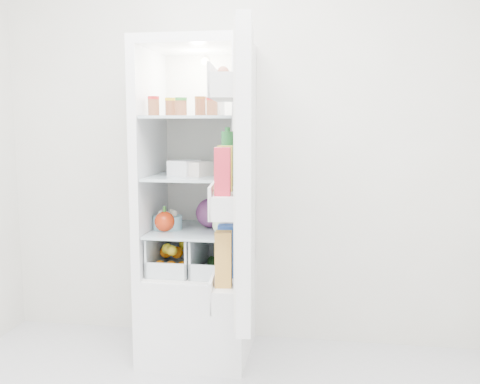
% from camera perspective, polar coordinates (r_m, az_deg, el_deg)
% --- Properties ---
extents(room_walls, '(3.02, 3.02, 2.61)m').
position_cam_1_polar(room_walls, '(1.83, -7.62, 14.88)').
color(room_walls, beige).
rests_on(room_walls, ground).
extents(refrigerator, '(0.60, 0.60, 1.80)m').
position_cam_1_polar(refrigerator, '(3.15, -4.30, -5.20)').
color(refrigerator, white).
rests_on(refrigerator, ground).
extents(shelf_low, '(0.49, 0.53, 0.01)m').
position_cam_1_polar(shelf_low, '(3.07, -4.58, -4.08)').
color(shelf_low, '#ADC3CB').
rests_on(shelf_low, refrigerator).
extents(shelf_mid, '(0.49, 0.53, 0.02)m').
position_cam_1_polar(shelf_mid, '(3.03, -4.64, 1.68)').
color(shelf_mid, '#ADC3CB').
rests_on(shelf_mid, refrigerator).
extents(shelf_top, '(0.49, 0.53, 0.02)m').
position_cam_1_polar(shelf_top, '(3.01, -4.71, 7.94)').
color(shelf_top, '#ADC3CB').
rests_on(shelf_top, refrigerator).
extents(crisper_left, '(0.23, 0.46, 0.22)m').
position_cam_1_polar(crisper_left, '(3.13, -6.75, -6.33)').
color(crisper_left, silver).
rests_on(crisper_left, refrigerator).
extents(crisper_right, '(0.23, 0.46, 0.22)m').
position_cam_1_polar(crisper_right, '(3.07, -2.32, -6.54)').
color(crisper_right, silver).
rests_on(crisper_right, refrigerator).
extents(condiment_jars, '(0.38, 0.16, 0.08)m').
position_cam_1_polar(condiment_jars, '(2.91, -6.05, 8.93)').
color(condiment_jars, '#B21919').
rests_on(condiment_jars, shelf_top).
extents(squeeze_bottle, '(0.07, 0.07, 0.18)m').
position_cam_1_polar(squeeze_bottle, '(2.95, -2.17, 9.91)').
color(squeeze_bottle, silver).
rests_on(squeeze_bottle, shelf_top).
extents(tub_white, '(0.17, 0.17, 0.08)m').
position_cam_1_polar(tub_white, '(3.00, -6.07, 2.57)').
color(tub_white, white).
rests_on(tub_white, shelf_mid).
extents(tub_cream, '(0.18, 0.18, 0.08)m').
position_cam_1_polar(tub_cream, '(2.97, -4.64, 2.49)').
color(tub_cream, beige).
rests_on(tub_cream, shelf_mid).
extents(tin_red, '(0.11, 0.11, 0.07)m').
position_cam_1_polar(tin_red, '(2.77, -1.80, 2.00)').
color(tin_red, '#D74320').
rests_on(tin_red, shelf_mid).
extents(foil_tray, '(0.18, 0.14, 0.04)m').
position_cam_1_polar(foil_tray, '(3.10, -5.02, 2.34)').
color(foil_tray, silver).
rests_on(foil_tray, shelf_mid).
extents(tub_green, '(0.10, 0.13, 0.07)m').
position_cam_1_polar(tub_green, '(3.08, -1.15, 2.61)').
color(tub_green, '#3D884B').
rests_on(tub_green, shelf_mid).
extents(red_cabbage, '(0.17, 0.17, 0.17)m').
position_cam_1_polar(red_cabbage, '(3.10, -3.16, -2.24)').
color(red_cabbage, '#531E58').
rests_on(red_cabbage, shelf_low).
extents(bell_pepper, '(0.11, 0.11, 0.11)m').
position_cam_1_polar(bell_pepper, '(3.01, -8.04, -3.14)').
color(bell_pepper, red).
rests_on(bell_pepper, shelf_low).
extents(mushroom_bowl, '(0.20, 0.20, 0.08)m').
position_cam_1_polar(mushroom_bowl, '(3.08, -7.72, -3.24)').
color(mushroom_bowl, '#86BBC8').
rests_on(mushroom_bowl, shelf_low).
extents(salad_bag, '(0.12, 0.12, 0.12)m').
position_cam_1_polar(salad_bag, '(2.87, -1.75, -3.49)').
color(salad_bag, '#ABC896').
rests_on(salad_bag, shelf_low).
extents(citrus_pile, '(0.20, 0.24, 0.16)m').
position_cam_1_polar(citrus_pile, '(3.08, -7.25, -6.94)').
color(citrus_pile, orange).
rests_on(citrus_pile, refrigerator).
extents(veg_pile, '(0.16, 0.30, 0.10)m').
position_cam_1_polar(veg_pile, '(3.08, -2.23, -7.40)').
color(veg_pile, '#194D19').
rests_on(veg_pile, refrigerator).
extents(fridge_door, '(0.23, 0.60, 1.30)m').
position_cam_1_polar(fridge_door, '(2.40, -0.09, 1.21)').
color(fridge_door, white).
rests_on(fridge_door, refrigerator).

